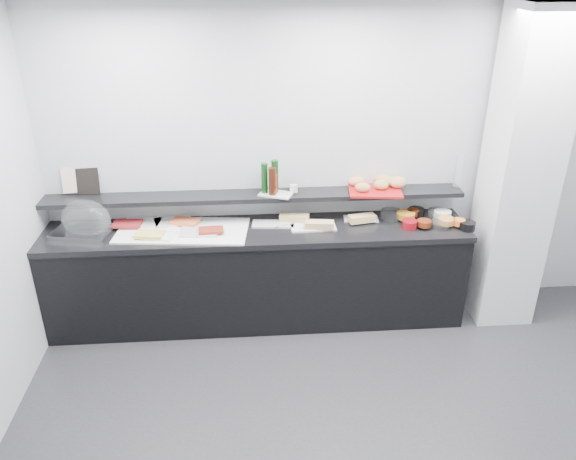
{
  "coord_description": "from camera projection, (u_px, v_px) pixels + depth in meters",
  "views": [
    {
      "loc": [
        -0.76,
        -2.6,
        2.97
      ],
      "look_at": [
        -0.45,
        1.45,
        1.0
      ],
      "focal_mm": 35.0,
      "sensor_mm": 36.0,
      "label": 1
    }
  ],
  "objects": [
    {
      "name": "platter_meat_a",
      "position": [
        143.0,
        222.0,
        4.83
      ],
      "size": [
        0.31,
        0.22,
        0.01
      ],
      "primitive_type": "cube",
      "rotation": [
        0.0,
        0.0,
        -0.11
      ],
      "color": "silver",
      "rests_on": "linen_runner"
    },
    {
      "name": "platter_meat_b",
      "position": [
        199.0,
        232.0,
        4.66
      ],
      "size": [
        0.32,
        0.23,
        0.01
      ],
      "primitive_type": "cube",
      "rotation": [
        0.0,
        0.0,
        -0.06
      ],
      "color": "silver",
      "rests_on": "linen_runner"
    },
    {
      "name": "bowl_glass_salmon",
      "position": [
        441.0,
        224.0,
        4.76
      ],
      "size": [
        0.19,
        0.19,
        0.07
      ],
      "primitive_type": "cylinder",
      "rotation": [
        0.0,
        0.0,
        0.34
      ],
      "color": "white",
      "rests_on": "counter_top"
    },
    {
      "name": "food_meat_b",
      "position": [
        211.0,
        230.0,
        4.65
      ],
      "size": [
        0.21,
        0.14,
        0.02
      ],
      "primitive_type": "cube",
      "rotation": [
        0.0,
        0.0,
        0.06
      ],
      "color": "maroon",
      "rests_on": "platter_meat_b"
    },
    {
      "name": "print_art",
      "position": [
        73.0,
        180.0,
        4.75
      ],
      "size": [
        0.18,
        0.07,
        0.22
      ],
      "primitive_type": "cube",
      "rotation": [
        -0.21,
        0.0,
        0.15
      ],
      "color": "beige",
      "rests_on": "framed_print"
    },
    {
      "name": "bowl_red_jam",
      "position": [
        410.0,
        224.0,
        4.76
      ],
      "size": [
        0.14,
        0.14,
        0.07
      ],
      "primitive_type": "cylinder",
      "rotation": [
        0.0,
        0.0,
        0.13
      ],
      "color": "maroon",
      "rests_on": "counter_top"
    },
    {
      "name": "tongs_right",
      "position": [
        368.0,
        222.0,
        4.85
      ],
      "size": [
        0.16,
        0.04,
        0.01
      ],
      "primitive_type": "cylinder",
      "rotation": [
        0.0,
        1.57,
        -0.19
      ],
      "color": "silver",
      "rests_on": "sandwich_plate_right"
    },
    {
      "name": "fill_glass_fruit",
      "position": [
        406.0,
        215.0,
        4.9
      ],
      "size": [
        0.17,
        0.17,
        0.05
      ],
      "primitive_type": "cylinder",
      "rotation": [
        0.0,
        0.0,
        0.05
      ],
      "color": "orange",
      "rests_on": "bowl_glass_fruit"
    },
    {
      "name": "framed_print",
      "position": [
        88.0,
        179.0,
        4.76
      ],
      "size": [
        0.19,
        0.07,
        0.26
      ],
      "primitive_type": "cube",
      "rotation": [
        -0.21,
        0.0,
        -0.01
      ],
      "color": "black",
      "rests_on": "wall_shelf"
    },
    {
      "name": "bottle_hot",
      "position": [
        274.0,
        184.0,
        4.75
      ],
      "size": [
        0.06,
        0.06,
        0.18
      ],
      "primitive_type": "cylinder",
      "rotation": [
        0.0,
        0.0,
        0.34
      ],
      "color": "#B5100C",
      "rests_on": "condiment_tray"
    },
    {
      "name": "bowl_glass_cream",
      "position": [
        438.0,
        214.0,
        4.95
      ],
      "size": [
        0.22,
        0.22,
        0.07
      ],
      "primitive_type": "cylinder",
      "rotation": [
        0.0,
        0.0,
        -0.25
      ],
      "color": "white",
      "rests_on": "counter_top"
    },
    {
      "name": "fill_black_fruit",
      "position": [
        459.0,
        222.0,
        4.77
      ],
      "size": [
        0.11,
        0.11,
        0.05
      ],
      "primitive_type": "cylinder",
      "rotation": [
        0.0,
        0.0,
        -0.13
      ],
      "color": "orange",
      "rests_on": "bowl_black_fruit"
    },
    {
      "name": "bottle_brown",
      "position": [
        272.0,
        181.0,
        4.71
      ],
      "size": [
        0.06,
        0.06,
        0.24
      ],
      "primitive_type": "cylinder",
      "rotation": [
        0.0,
        0.0,
        0.08
      ],
      "color": "black",
      "rests_on": "condiment_tray"
    },
    {
      "name": "cloche_base",
      "position": [
        83.0,
        232.0,
        4.67
      ],
      "size": [
        0.52,
        0.4,
        0.04
      ],
      "primitive_type": "cube",
      "rotation": [
        0.0,
        0.0,
        -0.21
      ],
      "color": "silver",
      "rests_on": "counter_top"
    },
    {
      "name": "fill_red_jam",
      "position": [
        424.0,
        223.0,
        4.76
      ],
      "size": [
        0.15,
        0.15,
        0.05
      ],
      "primitive_type": "cylinder",
      "rotation": [
        0.0,
        0.0,
        0.29
      ],
      "color": "#5D220D",
      "rests_on": "bowl_red_jam"
    },
    {
      "name": "sandwich_food_right",
      "position": [
        362.0,
        218.0,
        4.85
      ],
      "size": [
        0.24,
        0.13,
        0.06
      ],
      "primitive_type": "cube",
      "rotation": [
        0.0,
        0.0,
        0.2
      ],
      "color": "#E0BC75",
      "rests_on": "sandwich_plate_right"
    },
    {
      "name": "bottle_green_b",
      "position": [
        275.0,
        176.0,
        4.77
      ],
      "size": [
        0.08,
        0.08,
        0.28
      ],
      "primitive_type": "cylinder",
      "rotation": [
        0.0,
        0.0,
        -0.38
      ],
      "color": "black",
      "rests_on": "condiment_tray"
    },
    {
      "name": "bread_tray",
      "position": [
        375.0,
        191.0,
        4.85
      ],
      "size": [
        0.48,
        0.36,
        0.02
      ],
      "primitive_type": "cube",
      "rotation": [
        0.0,
        0.0,
        -0.11
      ],
      "color": "#B11315",
      "rests_on": "wall_shelf"
    },
    {
      "name": "counter_top",
      "position": [
        257.0,
        231.0,
        4.78
      ],
      "size": [
        3.62,
        0.62,
        0.05
      ],
      "primitive_type": "cube",
      "color": "black",
      "rests_on": "buffet_cabinet"
    },
    {
      "name": "food_meat_a",
      "position": [
        127.0,
        224.0,
        4.76
      ],
      "size": [
        0.25,
        0.17,
        0.02
      ],
      "primitive_type": "cube",
      "rotation": [
        0.0,
        0.0,
        -0.07
      ],
      "color": "maroon",
      "rests_on": "platter_meat_a"
    },
    {
      "name": "bread_roll_se",
      "position": [
        398.0,
        184.0,
        4.86
      ],
      "size": [
        0.13,
        0.09,
        0.08
      ],
      "primitive_type": "ellipsoid",
      "rotation": [
        0.0,
        0.0,
        -0.02
      ],
      "color": "#BD7A48",
      "rests_on": "bread_tray"
    },
    {
      "name": "sandwich_plate_right",
      "position": [
        361.0,
        219.0,
        4.93
      ],
      "size": [
        0.31,
        0.16,
        0.01
      ],
      "primitive_type": "cube",
      "rotation": [
        0.0,
        0.0,
        -0.1
      ],
      "color": "white",
      "rests_on": "counter_top"
    },
    {
      "name": "cloche_dome",
      "position": [
        86.0,
        219.0,
        4.64
      ],
      "size": [
        0.49,
        0.39,
        0.34
      ],
      "primitive_type": "ellipsoid",
      "rotation": [
        0.0,
        0.0,
        -0.29
      ],
      "color": "white",
      "rests_on": "cloche_base"
    },
    {
      "name": "tongs_left",
      "position": [
        284.0,
        225.0,
        4.78
      ],
      "size": [
        0.15,
        0.06,
        0.01
      ],
      "primitive_type": "cylinder",
      "rotation": [
        0.0,
        1.57,
        0.34
      ],
      "color": "#A9ACAF",
      "rests_on": "sandwich_plate_left"
    },
    {
      "name": "bread_roll_mide",
      "position": [
        389.0,
        181.0,
        4.91
      ],
      "size": [
        0.18,
        0.13,
        0.08
      ],
      "primitive_type": "ellipsoid",
      "rotation": [
        0.0,
        0.0,
        -0.23
      ],
      "color": "#B08343",
      "rests_on": "bread_tray"
    },
    {
      "name": "food_cheese",
      "position": [
        150.0,
        234.0,
        4.58
      ],
      "size": [
        0.25,
        0.18,
        0.02
      ],
      "primitive_type": "cube",
      "rotation": [
        0.0,
        0.0,
        -0.17
      ],
      "color": "#DFCD56",
      "rests_on": "platter_cheese"
    },
    {
      "name": "condiment_tray",
      "position": [
        276.0,
        194.0,
        4.79
      ],
      "size": [
        0.32,
        0.26,
        0.01
      ],
      "primitive_type": "cube",
      "rotation": [
        0.0,
        0.0,
        -0.39
      ],
      "color": "silver",
      "rests_on": "wall_shelf"
    },
    {
      "name": "bread_roll_midw",
      "position": [
        381.0,
        185.0,
        4.83
      ],
      "size": [
        0.15,
        0.13,
        0.08
      ],
      "primitive_type": "ellipsoid",
      "rotation": [
        0.0,
        0.0,
        -0.41
      ],
      "color": "#B48F45",
      "rests_on": "bread_tray"
    },
    {
      "name": "bread_roll_sw",
      "position": [
        363.0,
        187.0,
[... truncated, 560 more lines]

